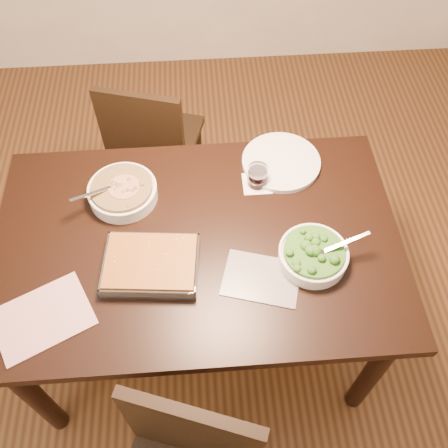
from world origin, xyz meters
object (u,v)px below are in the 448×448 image
at_px(stew_bowl, 123,191).
at_px(wine_tumbler, 258,176).
at_px(broccoli_bowl, 313,255).
at_px(chair_far, 152,140).
at_px(table, 198,254).
at_px(dinner_plate, 281,162).
at_px(baking_dish, 151,265).

distance_m(stew_bowl, wine_tumbler, 0.49).
relative_size(broccoli_bowl, chair_far, 0.32).
relative_size(stew_bowl, wine_tumbler, 3.04).
xyz_separation_m(table, broccoli_bowl, (0.38, -0.11, 0.13)).
bearing_deg(chair_far, dinner_plate, 155.91).
relative_size(baking_dish, dinner_plate, 1.09).
height_order(stew_bowl, chair_far, stew_bowl).
distance_m(broccoli_bowl, baking_dish, 0.53).
height_order(broccoli_bowl, dinner_plate, broccoli_bowl).
relative_size(stew_bowl, chair_far, 0.31).
distance_m(table, wine_tumbler, 0.36).
relative_size(dinner_plate, chair_far, 0.36).
bearing_deg(table, chair_far, 104.21).
distance_m(stew_bowl, dinner_plate, 0.61).
distance_m(baking_dish, dinner_plate, 0.65).
relative_size(stew_bowl, baking_dish, 0.78).
bearing_deg(table, wine_tumbler, 45.14).
relative_size(stew_bowl, broccoli_bowl, 0.97).
xyz_separation_m(dinner_plate, chair_far, (-0.53, 0.45, -0.30)).
bearing_deg(chair_far, table, 120.50).
distance_m(broccoli_bowl, chair_far, 1.10).
height_order(stew_bowl, broccoli_bowl, stew_bowl).
bearing_deg(stew_bowl, broccoli_bowl, -26.08).
bearing_deg(baking_dish, wine_tumbler, 46.68).
bearing_deg(dinner_plate, chair_far, 139.62).
height_order(table, wine_tumbler, wine_tumbler).
distance_m(baking_dish, chair_far, 0.94).
bearing_deg(baking_dish, broccoli_bowl, 5.10).
xyz_separation_m(stew_bowl, chair_far, (0.06, 0.57, -0.33)).
bearing_deg(table, broccoli_bowl, -15.83).
relative_size(broccoli_bowl, baking_dish, 0.80).
height_order(wine_tumbler, dinner_plate, wine_tumbler).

